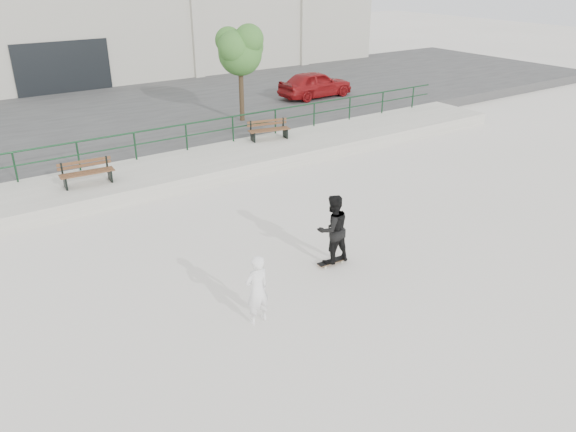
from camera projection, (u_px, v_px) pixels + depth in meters
ground at (352, 297)px, 12.87m from camera, size 120.00×120.00×0.00m
ledge at (178, 171)px, 19.90m from camera, size 30.00×3.00×0.50m
parking_strip at (102, 120)px, 26.28m from camera, size 60.00×14.00×0.50m
railing at (161, 135)px, 20.47m from camera, size 28.00×0.06×1.03m
commercial_building at (22, 5)px, 35.00m from camera, size 44.20×16.33×8.00m
bench_left at (87, 173)px, 17.88m from camera, size 1.70×0.60×0.77m
bench_right at (269, 130)px, 22.44m from camera, size 1.73×0.82×0.77m
tree at (240, 48)px, 24.01m from camera, size 2.35×2.09×4.18m
red_car at (315, 84)px, 29.28m from camera, size 4.07×1.70×1.38m
skateboard at (331, 261)px, 14.24m from camera, size 0.79×0.23×0.09m
standing_skater at (333, 229)px, 13.86m from camera, size 0.92×0.74×1.79m
seated_skater at (257, 290)px, 11.66m from camera, size 0.61×0.43×1.58m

